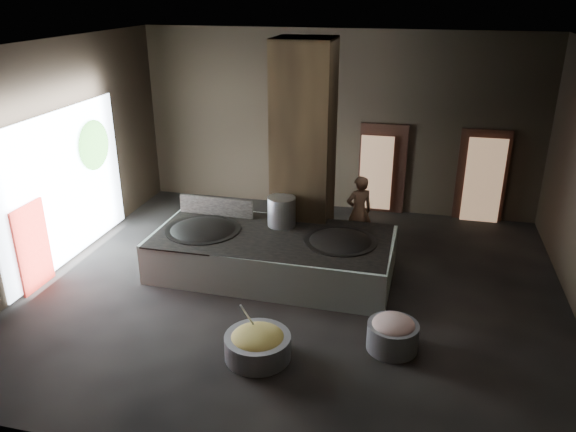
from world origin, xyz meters
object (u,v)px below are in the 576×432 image
(wok_right, at_px, (340,245))
(veg_basin, at_px, (258,347))
(stock_pot, at_px, (282,212))
(wok_left, at_px, (203,233))
(cook, at_px, (359,211))
(meat_basin, at_px, (392,336))
(hearth_platform, at_px, (273,254))

(wok_right, xyz_separation_m, veg_basin, (-0.85, -2.82, -0.56))
(stock_pot, bearing_deg, wok_left, -158.20)
(wok_left, xyz_separation_m, wok_right, (2.80, 0.10, 0.00))
(wok_right, height_order, cook, cook)
(cook, bearing_deg, meat_basin, 76.61)
(cook, distance_m, meat_basin, 3.95)
(cook, bearing_deg, wok_right, 55.80)
(wok_left, distance_m, wok_right, 2.80)
(hearth_platform, height_order, meat_basin, hearth_platform)
(wok_right, relative_size, veg_basin, 1.33)
(cook, relative_size, veg_basin, 1.56)
(stock_pot, relative_size, meat_basin, 0.75)
(wok_left, bearing_deg, hearth_platform, 1.97)
(wok_right, relative_size, meat_basin, 1.69)
(meat_basin, bearing_deg, wok_right, 119.38)
(veg_basin, xyz_separation_m, meat_basin, (2.04, 0.72, 0.03))
(cook, height_order, veg_basin, cook)
(veg_basin, distance_m, meat_basin, 2.16)
(hearth_platform, height_order, stock_pot, stock_pot)
(wok_left, xyz_separation_m, cook, (2.97, 1.77, 0.07))
(stock_pot, height_order, veg_basin, stock_pot)
(veg_basin, relative_size, meat_basin, 1.27)
(wok_right, distance_m, meat_basin, 2.47)
(wok_right, bearing_deg, meat_basin, -60.62)
(stock_pot, height_order, cook, cook)
(wok_left, height_order, veg_basin, wok_left)
(veg_basin, bearing_deg, hearth_platform, 100.15)
(wok_right, distance_m, cook, 1.68)
(wok_right, xyz_separation_m, cook, (0.17, 1.67, 0.07))
(stock_pot, xyz_separation_m, meat_basin, (2.48, -2.60, -0.90))
(stock_pot, xyz_separation_m, veg_basin, (0.45, -3.32, -0.94))
(stock_pot, relative_size, veg_basin, 0.59)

